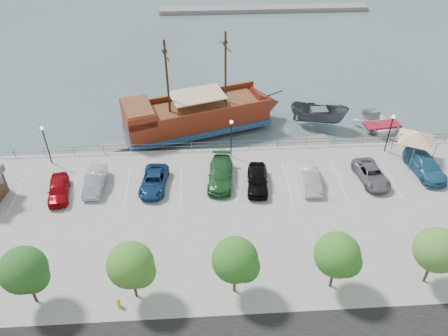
{
  "coord_description": "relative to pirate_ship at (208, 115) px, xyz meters",
  "views": [
    {
      "loc": [
        -2.95,
        -29.45,
        26.23
      ],
      "look_at": [
        -1.0,
        2.0,
        2.0
      ],
      "focal_mm": 35.0,
      "sensor_mm": 36.0,
      "label": 1
    }
  ],
  "objects": [
    {
      "name": "ground",
      "position": [
        2.12,
        -13.33,
        -1.97
      ],
      "size": [
        160.0,
        160.0,
        0.0
      ],
      "primitive_type": "plane",
      "color": "#465C61"
    },
    {
      "name": "sidewalk",
      "position": [
        2.12,
        -23.33,
        -0.96
      ],
      "size": [
        100.0,
        4.0,
        0.05
      ],
      "primitive_type": "cube",
      "color": "gray",
      "rests_on": "land_slab"
    },
    {
      "name": "seawall_railing",
      "position": [
        2.12,
        -5.53,
        -0.45
      ],
      "size": [
        50.0,
        0.06,
        1.0
      ],
      "color": "#565B61",
      "rests_on": "land_slab"
    },
    {
      "name": "far_shore",
      "position": [
        12.12,
        41.67,
        -1.57
      ],
      "size": [
        40.0,
        3.0,
        0.8
      ],
      "primitive_type": "cube",
      "color": "gray",
      "rests_on": "ground"
    },
    {
      "name": "pirate_ship",
      "position": [
        0.0,
        0.0,
        0.0
      ],
      "size": [
        19.01,
        10.2,
        11.77
      ],
      "rotation": [
        0.0,
        0.0,
        0.3
      ],
      "color": "maroon",
      "rests_on": "ground"
    },
    {
      "name": "patrol_boat",
      "position": [
        12.74,
        0.01,
        -0.7
      ],
      "size": [
        7.0,
        4.42,
        2.54
      ],
      "primitive_type": "imported",
      "rotation": [
        0.0,
        0.0,
        1.25
      ],
      "color": "#454A54",
      "rests_on": "ground"
    },
    {
      "name": "speedboat",
      "position": [
        19.59,
        -1.99,
        -1.24
      ],
      "size": [
        5.83,
        7.58,
        1.45
      ],
      "primitive_type": "imported",
      "rotation": [
        0.0,
        0.0,
        0.12
      ],
      "color": "silver",
      "rests_on": "ground"
    },
    {
      "name": "dock_west",
      "position": [
        -12.02,
        -4.13,
        -1.79
      ],
      "size": [
        6.66,
        4.35,
        0.37
      ],
      "primitive_type": "cube",
      "rotation": [
        0.0,
        0.0,
        0.42
      ],
      "color": "gray",
      "rests_on": "ground"
    },
    {
      "name": "dock_mid",
      "position": [
        9.75,
        -4.13,
        -1.77
      ],
      "size": [
        7.33,
        3.55,
        0.4
      ],
      "primitive_type": "cube",
      "rotation": [
        0.0,
        0.0,
        0.23
      ],
      "color": "gray",
      "rests_on": "ground"
    },
    {
      "name": "dock_east",
      "position": [
        18.16,
        -4.13,
        -1.76
      ],
      "size": [
        7.62,
        4.88,
        0.42
      ],
      "primitive_type": "cube",
      "rotation": [
        0.0,
        0.0,
        0.41
      ],
      "color": "#68625B",
      "rests_on": "ground"
    },
    {
      "name": "canopy_tent",
      "position": [
        20.25,
        -8.3,
        2.3
      ],
      "size": [
        5.68,
        5.68,
        3.76
      ],
      "rotation": [
        0.0,
        0.0,
        0.31
      ],
      "color": "slate",
      "rests_on": "land_slab"
    },
    {
      "name": "fire_hydrant",
      "position": [
        -7.0,
        -24.13,
        -0.53
      ],
      "size": [
        0.28,
        0.28,
        0.82
      ],
      "rotation": [
        0.0,
        0.0,
        -0.24
      ],
      "color": "yellow",
      "rests_on": "sidewalk"
    },
    {
      "name": "lamp_post_left",
      "position": [
        -15.88,
        -6.83,
        1.97
      ],
      "size": [
        0.36,
        0.36,
        4.28
      ],
      "color": "black",
      "rests_on": "land_slab"
    },
    {
      "name": "lamp_post_mid",
      "position": [
        2.12,
        -6.83,
        1.97
      ],
      "size": [
        0.36,
        0.36,
        4.28
      ],
      "color": "black",
      "rests_on": "land_slab"
    },
    {
      "name": "lamp_post_right",
      "position": [
        18.12,
        -6.83,
        1.97
      ],
      "size": [
        0.36,
        0.36,
        4.28
      ],
      "color": "black",
      "rests_on": "land_slab"
    },
    {
      "name": "tree_b",
      "position": [
        -12.73,
        -23.4,
        2.33
      ],
      "size": [
        3.3,
        3.2,
        5.0
      ],
      "color": "#473321",
      "rests_on": "sidewalk"
    },
    {
      "name": "tree_c",
      "position": [
        -5.73,
        -23.4,
        2.33
      ],
      "size": [
        3.3,
        3.2,
        5.0
      ],
      "color": "#473321",
      "rests_on": "sidewalk"
    },
    {
      "name": "tree_d",
      "position": [
        1.27,
        -23.4,
        2.33
      ],
      "size": [
        3.3,
        3.2,
        5.0
      ],
      "color": "#473321",
      "rests_on": "sidewalk"
    },
    {
      "name": "tree_e",
      "position": [
        8.27,
        -23.4,
        2.33
      ],
      "size": [
        3.3,
        3.2,
        5.0
      ],
      "color": "#473321",
      "rests_on": "sidewalk"
    },
    {
      "name": "tree_f",
      "position": [
        15.27,
        -23.4,
        2.33
      ],
      "size": [
        3.3,
        3.2,
        5.0
      ],
      "color": "#473321",
      "rests_on": "sidewalk"
    },
    {
      "name": "parked_car_a",
      "position": [
        -13.91,
        -11.88,
        -0.23
      ],
      "size": [
        2.43,
        4.59,
        1.49
      ],
      "primitive_type": "imported",
      "rotation": [
        0.0,
        0.0,
        0.16
      ],
      "color": "#9B0710",
      "rests_on": "land_slab"
    },
    {
      "name": "parked_car_b",
      "position": [
        -10.8,
        -10.9,
        -0.23
      ],
      "size": [
        1.72,
        4.53,
        1.47
      ],
      "primitive_type": "imported",
      "rotation": [
        0.0,
        0.0,
        -0.04
      ],
      "color": "#AEB4C6",
      "rests_on": "land_slab"
    },
    {
      "name": "parked_car_c",
      "position": [
        -5.38,
        -11.2,
        -0.29
      ],
      "size": [
        2.76,
        5.1,
        1.36
      ],
      "primitive_type": "imported",
      "rotation": [
        0.0,
        0.0,
        -0.11
      ],
      "color": "navy",
      "rests_on": "land_slab"
    },
    {
      "name": "parked_car_d",
      "position": [
        0.83,
        -10.72,
        -0.17
      ],
      "size": [
        2.86,
        5.76,
        1.61
      ],
      "primitive_type": "imported",
      "rotation": [
        0.0,
        0.0,
        -0.11
      ],
      "color": "#23602D",
      "rests_on": "land_slab"
    },
    {
      "name": "parked_car_e",
      "position": [
        4.21,
        -11.73,
        -0.17
      ],
      "size": [
        2.37,
        4.89,
        1.61
      ],
      "primitive_type": "imported",
      "rotation": [
        0.0,
        0.0,
        -0.1
      ],
      "color": "black",
      "rests_on": "land_slab"
    },
    {
      "name": "parked_car_f",
      "position": [
        9.08,
        -11.7,
        -0.21
      ],
      "size": [
        1.77,
        4.7,
        1.53
      ],
      "primitive_type": "imported",
      "rotation": [
        0.0,
        0.0,
        -0.03
      ],
      "color": "silver",
      "rests_on": "land_slab"
    },
    {
      "name": "parked_car_g",
      "position": [
        15.07,
        -11.47,
        -0.29
      ],
      "size": [
        2.79,
        5.1,
        1.36
      ],
      "primitive_type": "imported",
      "rotation": [
        0.0,
        0.0,
        0.11
      ],
      "color": "slate",
      "rests_on": "land_slab"
    },
    {
      "name": "parked_car_h",
      "position": [
        20.59,
        -10.57,
        -0.15
      ],
      "size": [
        2.88,
        5.86,
        1.64
      ],
      "primitive_type": "imported",
      "rotation": [
        0.0,
        0.0,
        0.11
      ],
      "color": "#2A6990",
      "rests_on": "land_slab"
    }
  ]
}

